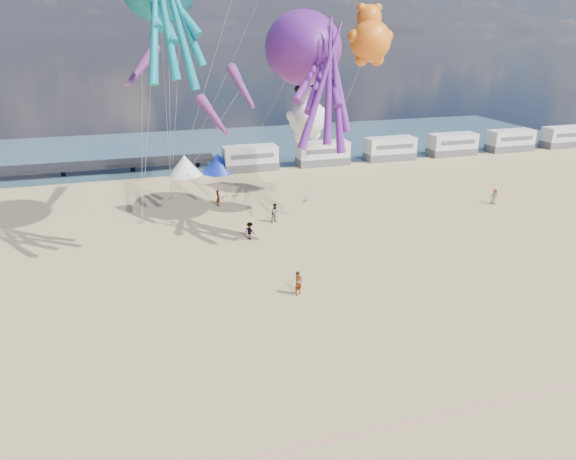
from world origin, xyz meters
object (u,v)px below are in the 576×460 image
object	(u,v)px
kite_teddy_orange	(370,41)
kite_panda	(307,118)
tent_white	(185,165)
motorhome_1	(323,153)
motorhome_2	(390,149)
beachgoer_5	(218,198)
motorhome_3	(452,145)
motorhome_5	(564,137)
kite_octopus_purple	(302,48)
beachgoer_2	(250,231)
sandbag_a	(142,222)
windsock_right	(242,87)
standing_person	(298,283)
beachgoer_6	(494,197)
tent_blue	(218,163)
sandbag_c	(307,201)
beachgoer_1	(275,213)
motorhome_4	(510,141)
sandbag_d	(236,195)
sandbag_e	(171,199)
sandbag_b	(225,197)
windsock_mid	(213,116)
windsock_left	(142,66)

from	to	relation	value
kite_teddy_orange	kite_panda	bearing A→B (deg)	-167.31
tent_white	motorhome_1	bearing A→B (deg)	0.00
motorhome_2	beachgoer_5	world-z (taller)	motorhome_2
motorhome_3	beachgoer_5	xyz separation A→B (m)	(-34.66, -12.74, -0.68)
motorhome_5	kite_octopus_purple	world-z (taller)	kite_octopus_purple
beachgoer_2	sandbag_a	distance (m)	10.70
motorhome_2	motorhome_3	distance (m)	9.50
motorhome_2	sandbag_a	distance (m)	36.10
kite_teddy_orange	windsock_right	world-z (taller)	kite_teddy_orange
standing_person	beachgoer_6	size ratio (longest dim) A/B	1.09
beachgoer_6	tent_blue	bearing A→B (deg)	-176.94
sandbag_c	tent_blue	bearing A→B (deg)	115.40
motorhome_3	standing_person	size ratio (longest dim) A/B	4.03
motorhome_2	sandbag_c	xyz separation A→B (m)	(-16.39, -13.93, -1.39)
beachgoer_1	tent_blue	bearing A→B (deg)	71.18
motorhome_4	beachgoer_1	world-z (taller)	motorhome_4
windsock_right	sandbag_c	bearing A→B (deg)	27.28
sandbag_a	sandbag_d	xyz separation A→B (m)	(9.62, 5.47, 0.00)
kite_octopus_purple	kite_panda	size ratio (longest dim) A/B	2.25
sandbag_c	sandbag_e	xyz separation A→B (m)	(-13.08, 4.36, 0.00)
standing_person	sandbag_e	world-z (taller)	standing_person
sandbag_d	tent_blue	bearing A→B (deg)	90.54
kite_teddy_orange	standing_person	bearing A→B (deg)	-135.80
beachgoer_2	sandbag_a	world-z (taller)	beachgoer_2
sandbag_a	tent_white	bearing A→B (deg)	70.48
sandbag_b	sandbag_c	world-z (taller)	same
beachgoer_1	sandbag_a	world-z (taller)	beachgoer_1
beachgoer_1	sandbag_e	size ratio (longest dim) A/B	3.50
beachgoer_5	sandbag_e	world-z (taller)	beachgoer_5
motorhome_2	sandbag_e	world-z (taller)	motorhome_2
motorhome_4	tent_blue	bearing A→B (deg)	180.00
tent_white	windsock_mid	bearing A→B (deg)	-86.62
motorhome_1	beachgoer_2	bearing A→B (deg)	-123.38
motorhome_4	windsock_right	distance (m)	47.93
tent_blue	kite_octopus_purple	world-z (taller)	kite_octopus_purple
windsock_mid	sandbag_d	bearing A→B (deg)	52.26
beachgoer_6	windsock_left	xyz separation A→B (m)	(-32.31, 8.10, 12.51)
motorhome_1	beachgoer_5	size ratio (longest dim) A/B	4.04
beachgoer_5	motorhome_2	bearing A→B (deg)	-78.95
motorhome_2	tent_blue	bearing A→B (deg)	180.00
windsock_left	motorhome_1	bearing A→B (deg)	50.99
motorhome_2	standing_person	world-z (taller)	motorhome_2
sandbag_b	motorhome_4	bearing A→B (deg)	13.59
tent_blue	beachgoer_2	bearing A→B (deg)	-92.83
standing_person	sandbag_b	size ratio (longest dim) A/B	3.27
motorhome_3	kite_octopus_purple	size ratio (longest dim) A/B	0.53
motorhome_1	motorhome_5	xyz separation A→B (m)	(38.00, 0.00, 0.00)
motorhome_2	tent_white	world-z (taller)	motorhome_2
sandbag_c	tent_white	bearing A→B (deg)	127.31
beachgoer_2	beachgoer_5	size ratio (longest dim) A/B	0.93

